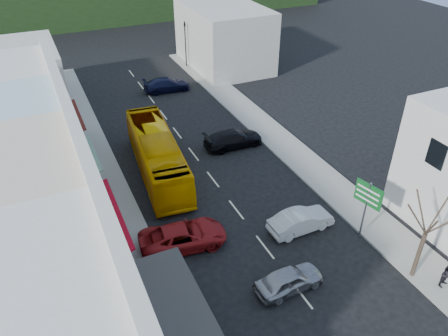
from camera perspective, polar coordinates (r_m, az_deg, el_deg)
ground at (r=27.14m, az=5.37°, el=-10.24°), size 120.00×120.00×0.00m
sidewalk_left at (r=32.70m, az=-15.05°, el=-2.63°), size 3.00×52.00×0.15m
sidewalk_right at (r=37.19m, az=7.97°, el=2.95°), size 3.00×52.00×0.15m
shopfront_row at (r=26.31m, az=-24.64°, el=-4.00°), size 8.25×30.00×8.00m
distant_block_left at (r=46.52m, az=-25.44°, el=10.36°), size 8.00×10.00×6.00m
distant_block_right at (r=53.65m, az=0.00°, el=16.81°), size 8.00×12.00×7.00m
bus at (r=33.03m, az=-8.72°, el=1.69°), size 3.58×11.78×3.10m
car_silver at (r=24.50m, az=8.50°, el=-14.19°), size 4.47×1.99×1.40m
car_white at (r=28.20m, az=10.00°, el=-6.81°), size 4.44×1.91×1.40m
car_red at (r=26.77m, az=-5.36°, el=-8.92°), size 4.77×2.37×1.40m
car_black_near at (r=36.53m, az=1.22°, el=3.83°), size 4.52×1.89×1.40m
car_navy_far at (r=47.52m, az=-7.45°, el=10.75°), size 4.63×2.20×1.40m
pedestrian_left at (r=26.05m, az=-13.29°, el=-10.42°), size 0.50×0.66×1.70m
pedestrian_right at (r=26.96m, az=27.27°, el=-12.20°), size 0.76×0.55×1.70m
direction_sign at (r=27.67m, az=17.91°, el=-5.40°), size 1.02×1.95×4.13m
street_tree at (r=25.42m, az=24.82°, el=-7.79°), size 2.22×2.22×6.39m
traffic_signal at (r=53.42m, az=-5.05°, el=15.74°), size 0.91×1.27×5.44m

